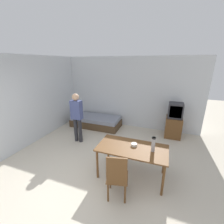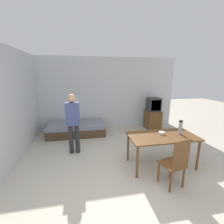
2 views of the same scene
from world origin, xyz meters
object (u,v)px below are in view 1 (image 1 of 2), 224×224
(wooden_chair, at_px, (117,176))
(person_standing, at_px, (77,115))
(tv, at_px, (174,122))
(thermos_flask, at_px, (153,144))
(mate_bowl, at_px, (134,145))
(dining_table, at_px, (132,150))
(daybed, at_px, (96,121))

(wooden_chair, xyz_separation_m, person_standing, (-1.89, 1.67, 0.39))
(tv, xyz_separation_m, thermos_flask, (-0.48, -2.37, 0.36))
(person_standing, bearing_deg, mate_bowl, -23.47)
(dining_table, bearing_deg, daybed, 131.46)
(dining_table, xyz_separation_m, thermos_flask, (0.43, 0.01, 0.25))
(mate_bowl, bearing_deg, dining_table, -106.45)
(tv, distance_m, dining_table, 2.55)
(dining_table, bearing_deg, tv, 68.96)
(tv, bearing_deg, person_standing, -153.88)
(wooden_chair, relative_size, mate_bowl, 7.29)
(mate_bowl, bearing_deg, person_standing, 156.53)
(tv, bearing_deg, mate_bowl, -111.19)
(thermos_flask, relative_size, mate_bowl, 2.36)
(daybed, bearing_deg, mate_bowl, -47.22)
(tv, height_order, dining_table, tv)
(dining_table, bearing_deg, thermos_flask, 0.85)
(wooden_chair, relative_size, thermos_flask, 3.08)
(dining_table, xyz_separation_m, person_standing, (-1.99, 0.95, 0.27))
(wooden_chair, height_order, person_standing, person_standing)
(daybed, bearing_deg, dining_table, -48.54)
(daybed, distance_m, mate_bowl, 3.02)
(tv, height_order, thermos_flask, tv)
(daybed, bearing_deg, wooden_chair, -57.63)
(daybed, distance_m, thermos_flask, 3.38)
(daybed, relative_size, person_standing, 1.22)
(tv, bearing_deg, daybed, -177.61)
(daybed, distance_m, dining_table, 3.04)
(dining_table, height_order, wooden_chair, wooden_chair)
(wooden_chair, xyz_separation_m, mate_bowl, (0.13, 0.80, 0.23))
(dining_table, distance_m, wooden_chair, 0.74)
(daybed, height_order, thermos_flask, thermos_flask)
(mate_bowl, bearing_deg, tv, 68.81)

